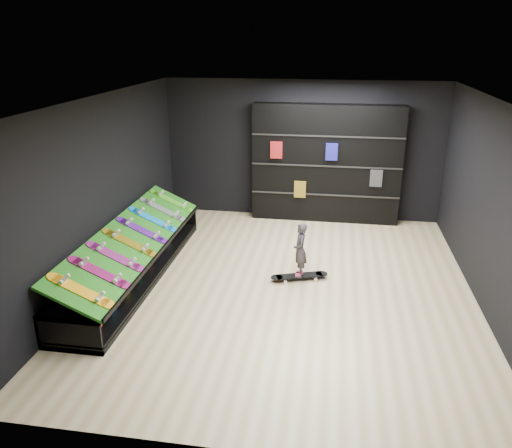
# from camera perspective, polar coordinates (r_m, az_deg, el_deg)

# --- Properties ---
(floor) EXTENTS (6.00, 7.00, 0.01)m
(floor) POSITION_cam_1_polar(r_m,az_deg,el_deg) (8.25, 3.24, -7.19)
(floor) COLOR #C8B587
(floor) RESTS_ON ground
(ceiling) EXTENTS (6.00, 7.00, 0.01)m
(ceiling) POSITION_cam_1_polar(r_m,az_deg,el_deg) (7.33, 3.73, 13.97)
(ceiling) COLOR white
(ceiling) RESTS_ON ground
(wall_back) EXTENTS (6.00, 0.02, 3.00)m
(wall_back) POSITION_cam_1_polar(r_m,az_deg,el_deg) (11.03, 5.31, 8.35)
(wall_back) COLOR black
(wall_back) RESTS_ON ground
(wall_front) EXTENTS (6.00, 0.02, 3.00)m
(wall_front) POSITION_cam_1_polar(r_m,az_deg,el_deg) (4.49, -1.11, -11.11)
(wall_front) COLOR black
(wall_front) RESTS_ON ground
(wall_left) EXTENTS (0.02, 7.00, 3.00)m
(wall_left) POSITION_cam_1_polar(r_m,az_deg,el_deg) (8.47, -17.20, 3.63)
(wall_left) COLOR black
(wall_left) RESTS_ON ground
(wall_right) EXTENTS (0.02, 7.00, 3.00)m
(wall_right) POSITION_cam_1_polar(r_m,az_deg,el_deg) (7.97, 25.45, 1.44)
(wall_right) COLOR black
(wall_right) RESTS_ON ground
(display_rack) EXTENTS (0.90, 4.50, 0.50)m
(display_rack) POSITION_cam_1_polar(r_m,az_deg,el_deg) (8.73, -13.67, -4.31)
(display_rack) COLOR black
(display_rack) RESTS_ON ground
(turf_ramp) EXTENTS (0.92, 4.50, 0.46)m
(turf_ramp) POSITION_cam_1_polar(r_m,az_deg,el_deg) (8.53, -13.62, -1.53)
(turf_ramp) COLOR #175E0E
(turf_ramp) RESTS_ON display_rack
(back_shelving) EXTENTS (3.16, 0.37, 2.53)m
(back_shelving) POSITION_cam_1_polar(r_m,az_deg,el_deg) (10.89, 8.01, 6.81)
(back_shelving) COLOR black
(back_shelving) RESTS_ON ground
(floor_skateboard) EXTENTS (1.00, 0.53, 0.09)m
(floor_skateboard) POSITION_cam_1_polar(r_m,az_deg,el_deg) (8.47, 4.97, -6.11)
(floor_skateboard) COLOR black
(floor_skateboard) RESTS_ON ground
(child) EXTENTS (0.18, 0.23, 0.56)m
(child) POSITION_cam_1_polar(r_m,az_deg,el_deg) (8.33, 5.04, -4.11)
(child) COLOR black
(child) RESTS_ON floor_skateboard
(display_board_0) EXTENTS (0.93, 0.22, 0.50)m
(display_board_0) POSITION_cam_1_polar(r_m,az_deg,el_deg) (6.97, -19.37, -7.20)
(display_board_0) COLOR orange
(display_board_0) RESTS_ON turf_ramp
(display_board_1) EXTENTS (0.93, 0.22, 0.50)m
(display_board_1) POSITION_cam_1_polar(r_m,az_deg,el_deg) (7.39, -17.45, -5.30)
(display_board_1) COLOR #E5198C
(display_board_1) RESTS_ON turf_ramp
(display_board_2) EXTENTS (0.93, 0.22, 0.50)m
(display_board_2) POSITION_cam_1_polar(r_m,az_deg,el_deg) (7.83, -15.75, -3.59)
(display_board_2) COLOR #2626BF
(display_board_2) RESTS_ON turf_ramp
(display_board_3) EXTENTS (0.93, 0.22, 0.50)m
(display_board_3) POSITION_cam_1_polar(r_m,az_deg,el_deg) (8.28, -14.25, -2.07)
(display_board_3) COLOR yellow
(display_board_3) RESTS_ON turf_ramp
(display_board_4) EXTENTS (0.93, 0.22, 0.50)m
(display_board_4) POSITION_cam_1_polar(r_m,az_deg,el_deg) (8.74, -12.90, -0.71)
(display_board_4) COLOR purple
(display_board_4) RESTS_ON turf_ramp
(display_board_5) EXTENTS (0.93, 0.22, 0.50)m
(display_board_5) POSITION_cam_1_polar(r_m,az_deg,el_deg) (9.22, -11.69, 0.52)
(display_board_5) COLOR blue
(display_board_5) RESTS_ON turf_ramp
(display_board_6) EXTENTS (0.93, 0.22, 0.50)m
(display_board_6) POSITION_cam_1_polar(r_m,az_deg,el_deg) (9.69, -10.59, 1.62)
(display_board_6) COLOR black
(display_board_6) RESTS_ON turf_ramp
(display_board_7) EXTENTS (0.93, 0.22, 0.50)m
(display_board_7) POSITION_cam_1_polar(r_m,az_deg,el_deg) (10.18, -9.60, 2.63)
(display_board_7) COLOR green
(display_board_7) RESTS_ON turf_ramp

